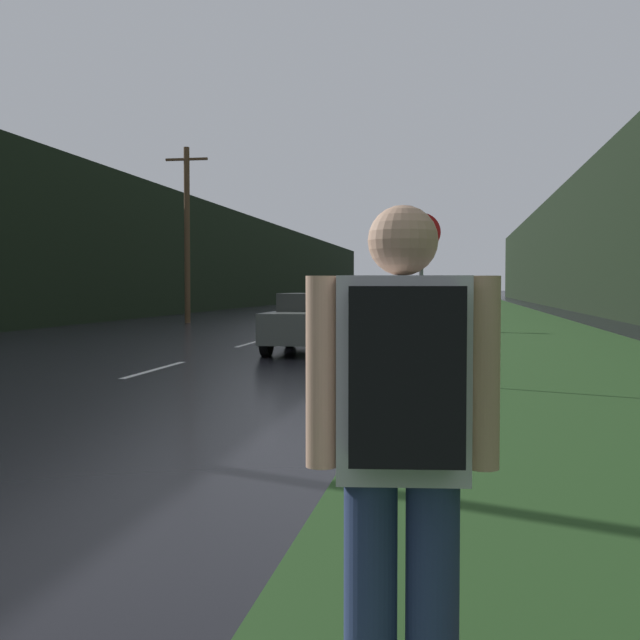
% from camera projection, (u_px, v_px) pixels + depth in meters
% --- Properties ---
extents(grass_verge, '(6.00, 240.00, 0.02)m').
position_uv_depth(grass_verge, '(500.00, 319.00, 37.58)').
color(grass_verge, '#26471E').
rests_on(grass_verge, ground_plane).
extents(lane_stripe_c, '(0.12, 3.00, 0.01)m').
position_uv_depth(lane_stripe_c, '(155.00, 369.00, 14.71)').
color(lane_stripe_c, silver).
rests_on(lane_stripe_c, ground_plane).
extents(lane_stripe_d, '(0.12, 3.00, 0.01)m').
position_uv_depth(lane_stripe_d, '(251.00, 343.00, 21.60)').
color(lane_stripe_d, silver).
rests_on(lane_stripe_d, ground_plane).
extents(lane_stripe_e, '(0.12, 3.00, 0.01)m').
position_uv_depth(lane_stripe_e, '(301.00, 329.00, 28.50)').
color(lane_stripe_e, silver).
rests_on(lane_stripe_e, ground_plane).
extents(lane_stripe_f, '(0.12, 3.00, 0.01)m').
position_uv_depth(lane_stripe_f, '(331.00, 321.00, 35.40)').
color(lane_stripe_f, silver).
rests_on(lane_stripe_f, ground_plane).
extents(treeline_far_side, '(2.00, 140.00, 6.74)m').
position_uv_depth(treeline_far_side, '(199.00, 257.00, 50.29)').
color(treeline_far_side, black).
rests_on(treeline_far_side, ground_plane).
extents(treeline_near_side, '(2.00, 140.00, 8.40)m').
position_uv_depth(treeline_near_side, '(597.00, 240.00, 46.25)').
color(treeline_near_side, black).
rests_on(treeline_near_side, ground_plane).
extents(utility_pole_far, '(1.80, 0.24, 7.30)m').
position_uv_depth(utility_pole_far, '(187.00, 232.00, 33.35)').
color(utility_pole_far, '#4C3823').
rests_on(utility_pole_far, ground_plane).
extents(stop_sign, '(0.60, 0.07, 2.67)m').
position_uv_depth(stop_sign, '(421.00, 282.00, 12.46)').
color(stop_sign, slate).
rests_on(stop_sign, ground_plane).
extents(hitchhiker_with_backpack, '(0.62, 0.46, 1.79)m').
position_uv_depth(hitchhiker_with_backpack, '(403.00, 445.00, 2.54)').
color(hitchhiker_with_backpack, navy).
rests_on(hitchhiker_with_backpack, ground_plane).
extents(car_passing_near, '(1.99, 4.10, 1.37)m').
position_uv_depth(car_passing_near, '(317.00, 322.00, 18.65)').
color(car_passing_near, '#4C514C').
rests_on(car_passing_near, ground_plane).
extents(car_passing_far, '(1.93, 4.18, 1.50)m').
position_uv_depth(car_passing_far, '(382.00, 304.00, 35.25)').
color(car_passing_far, '#BCBCBC').
rests_on(car_passing_far, ground_plane).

